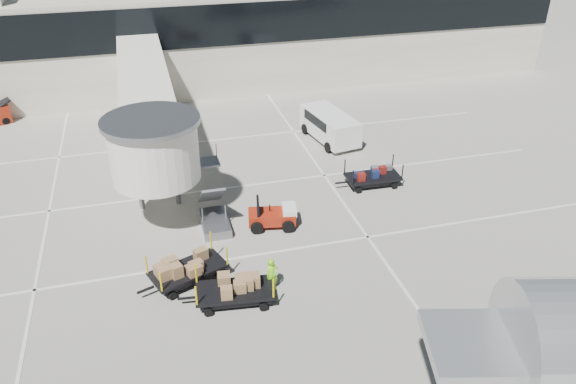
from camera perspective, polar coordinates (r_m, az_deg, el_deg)
name	(u,v)px	position (r m, az deg, el deg)	size (l,w,h in m)	color
ground	(262,280)	(26.03, -2.63, -8.96)	(140.00, 140.00, 0.00)	#BAB5A6
lane_markings	(216,187)	(33.63, -7.31, 0.55)	(40.00, 30.00, 0.02)	silver
terminal	(180,34)	(51.45, -10.92, 15.50)	(64.00, 12.11, 15.20)	silver
jet_bridge	(148,107)	(34.33, -14.04, 8.38)	(5.70, 20.40, 6.03)	white
baggage_tug	(273,216)	(29.42, -1.52, -2.47)	(2.67, 1.98, 1.63)	maroon
suitcase_cart	(372,177)	(33.64, 8.51, 1.49)	(3.95, 1.68, 1.54)	black
box_cart_near	(236,289)	(24.62, -5.34, -9.79)	(4.18, 2.05, 1.61)	black
box_cart_far	(186,270)	(25.98, -10.35, -7.81)	(4.20, 2.75, 1.63)	black
ground_worker	(272,275)	(25.01, -1.63, -8.42)	(0.59, 0.39, 1.62)	#7BD816
minivan	(329,124)	(39.12, 4.17, 6.93)	(2.99, 5.45, 1.96)	white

